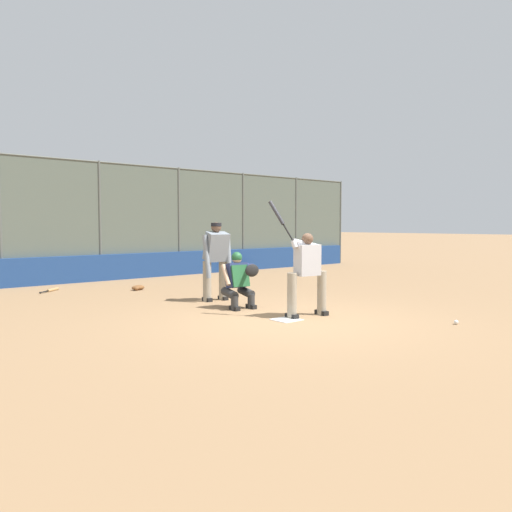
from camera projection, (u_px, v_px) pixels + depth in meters
ground_plane at (286, 320)px, 8.58m from camera, size 160.00×160.00×0.00m
home_plate_marker at (286, 320)px, 8.58m from camera, size 0.43×0.43×0.01m
backstop_fence at (100, 218)px, 14.54m from camera, size 21.40×0.08×3.49m
padding_wall at (102, 268)px, 14.56m from camera, size 20.89×0.18×0.76m
batter_at_plate at (307, 271)px, 8.85m from camera, size 0.91×0.72×2.07m
catcher_behind_plate at (239, 279)px, 9.74m from camera, size 0.59×0.72×1.11m
umpire_home at (216, 259)px, 10.69m from camera, size 0.69×0.45×1.69m
spare_bat_near_backstop at (51, 290)px, 12.27m from camera, size 0.62×0.57×0.07m
spare_bat_third_base_side at (237, 278)px, 15.04m from camera, size 0.80×0.34×0.07m
fielding_glove_on_dirt at (138, 288)px, 12.51m from camera, size 0.34×0.26×0.12m
baseball_loose at (456, 322)px, 8.19m from camera, size 0.07×0.07×0.07m
equipment_bag_dugout_side at (241, 268)px, 17.24m from camera, size 1.26×0.28×0.28m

